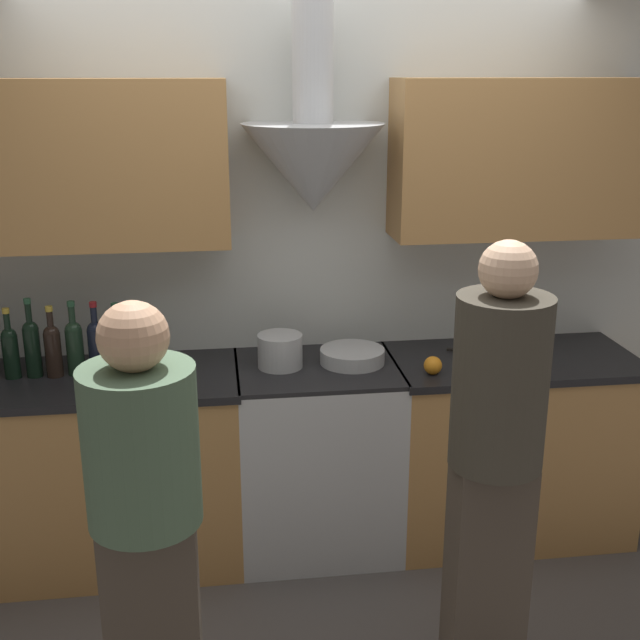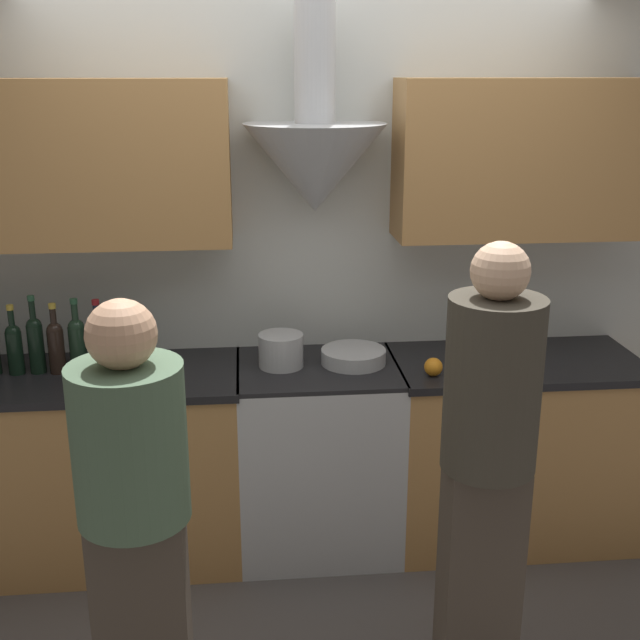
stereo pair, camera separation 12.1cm
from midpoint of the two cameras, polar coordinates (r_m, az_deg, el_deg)
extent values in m
plane|color=#4C4744|center=(3.74, -0.42, -18.33)|extent=(12.00, 12.00, 0.00)
cube|color=silver|center=(3.83, -1.77, 4.02)|extent=(8.40, 0.06, 2.60)
cone|color=#B7BABC|center=(3.55, -1.50, 10.76)|extent=(0.62, 0.62, 0.38)
cylinder|color=#B7BABC|center=(3.52, -1.56, 18.57)|extent=(0.17, 0.17, 0.59)
cube|color=#B27F47|center=(3.61, -19.01, 10.36)|extent=(1.41, 0.32, 0.70)
cube|color=#B27F47|center=(3.78, 12.88, 11.13)|extent=(1.12, 0.32, 0.70)
cube|color=#B27F47|center=(3.86, -17.42, -10.43)|extent=(1.41, 0.60, 0.87)
cube|color=black|center=(3.68, -18.05, -4.18)|extent=(1.44, 0.62, 0.03)
cube|color=#B27F47|center=(4.02, 12.31, -8.87)|extent=(1.12, 0.60, 0.87)
cube|color=black|center=(3.84, 12.73, -2.82)|extent=(1.15, 0.62, 0.03)
cube|color=#B7BABC|center=(3.82, -1.13, -9.80)|extent=(0.73, 0.60, 0.88)
cube|color=black|center=(3.58, -0.57, -12.43)|extent=(0.51, 0.01, 0.40)
cube|color=black|center=(3.63, -1.17, -3.46)|extent=(0.73, 0.60, 0.02)
cube|color=#B7BABC|center=(3.90, -1.61, -2.88)|extent=(0.73, 0.06, 0.10)
cylinder|color=black|center=(3.74, -21.98, -2.44)|extent=(0.07, 0.07, 0.19)
sphere|color=black|center=(3.71, -22.15, -1.05)|extent=(0.07, 0.07, 0.07)
cylinder|color=black|center=(3.69, -22.25, -0.19)|extent=(0.03, 0.03, 0.09)
cylinder|color=gold|center=(3.68, -22.34, 0.61)|extent=(0.03, 0.03, 0.02)
cylinder|color=black|center=(3.71, -20.63, -2.19)|extent=(0.07, 0.07, 0.22)
sphere|color=black|center=(3.68, -20.81, -0.59)|extent=(0.07, 0.07, 0.07)
cylinder|color=black|center=(3.66, -20.92, 0.37)|extent=(0.03, 0.03, 0.10)
cylinder|color=#234C33|center=(3.65, -21.02, 1.27)|extent=(0.03, 0.03, 0.02)
cylinder|color=black|center=(3.69, -19.32, -2.35)|extent=(0.07, 0.07, 0.20)
sphere|color=black|center=(3.66, -19.47, -0.90)|extent=(0.07, 0.07, 0.07)
cylinder|color=black|center=(3.64, -19.56, -0.04)|extent=(0.03, 0.03, 0.08)
cylinder|color=gold|center=(3.63, -19.64, 0.75)|extent=(0.03, 0.03, 0.02)
cylinder|color=black|center=(3.68, -17.91, -2.19)|extent=(0.08, 0.08, 0.20)
sphere|color=black|center=(3.65, -18.06, -0.68)|extent=(0.07, 0.07, 0.07)
cylinder|color=black|center=(3.63, -18.15, 0.25)|extent=(0.03, 0.03, 0.09)
cylinder|color=#234C33|center=(3.62, -18.23, 1.10)|extent=(0.03, 0.03, 0.02)
cylinder|color=black|center=(3.66, -16.49, -2.17)|extent=(0.07, 0.07, 0.20)
sphere|color=black|center=(3.63, -16.63, -0.66)|extent=(0.07, 0.07, 0.07)
cylinder|color=black|center=(3.61, -16.71, 0.24)|extent=(0.03, 0.03, 0.09)
cylinder|color=maroon|center=(3.60, -16.78, 1.06)|extent=(0.03, 0.03, 0.02)
cylinder|color=black|center=(3.63, -15.09, -2.20)|extent=(0.07, 0.07, 0.20)
sphere|color=black|center=(3.60, -15.21, -0.69)|extent=(0.07, 0.07, 0.07)
cylinder|color=black|center=(3.58, -15.28, 0.19)|extent=(0.03, 0.03, 0.08)
cylinder|color=#234C33|center=(3.57, -15.35, 1.00)|extent=(0.03, 0.03, 0.02)
cylinder|color=#B7BABC|center=(3.60, -3.82, -2.21)|extent=(0.20, 0.20, 0.15)
cylinder|color=#B7BABC|center=(3.66, 1.36, -2.58)|extent=(0.29, 0.29, 0.07)
sphere|color=orange|center=(3.55, 7.06, -3.23)|extent=(0.08, 0.08, 0.08)
cylinder|color=#B7BABC|center=(3.65, 11.26, -2.74)|extent=(0.20, 0.20, 0.09)
cube|color=silver|center=(3.87, 10.26, -2.16)|extent=(0.14, 0.06, 0.01)
cube|color=black|center=(3.87, 8.70, -2.12)|extent=(0.08, 0.04, 0.01)
cube|color=#473D33|center=(2.89, -12.93, -20.77)|extent=(0.30, 0.19, 0.83)
cylinder|color=#4C664C|center=(2.54, -13.96, -8.73)|extent=(0.35, 0.35, 0.51)
sphere|color=tan|center=(2.41, -14.56, -1.16)|extent=(0.21, 0.21, 0.21)
cube|color=#473D33|center=(3.09, 10.60, -17.24)|extent=(0.27, 0.18, 0.88)
cylinder|color=#3D382D|center=(2.75, 11.45, -4.39)|extent=(0.32, 0.32, 0.60)
sphere|color=#E0B28E|center=(2.63, 11.95, 3.53)|extent=(0.19, 0.19, 0.19)
camera|label=1|loc=(0.06, -91.01, -0.31)|focal=45.00mm
camera|label=2|loc=(0.06, 88.99, 0.31)|focal=45.00mm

